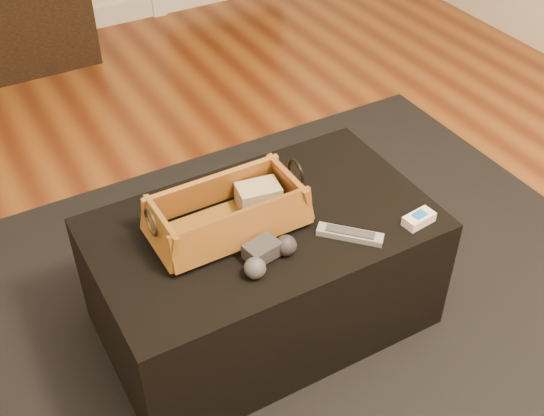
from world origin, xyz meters
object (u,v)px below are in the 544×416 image
ottoman (263,273)px  tv_remote (224,227)px  silver_remote (350,234)px  cream_gadget (419,219)px  wicker_basket (228,214)px  game_controller (267,254)px

ottoman → tv_remote: size_ratio=4.20×
silver_remote → cream_gadget: 0.21m
tv_remote → cream_gadget: bearing=-31.0°
ottoman → cream_gadget: size_ratio=10.02×
wicker_basket → game_controller: wicker_basket is taller
ottoman → silver_remote: (0.18, -0.18, 0.22)m
cream_gadget → wicker_basket: bearing=152.8°
game_controller → cream_gadget: size_ratio=1.91×
game_controller → silver_remote: 0.26m
silver_remote → cream_gadget: cream_gadget is taller
ottoman → wicker_basket: 0.28m
silver_remote → tv_remote: bearing=148.5°
ottoman → wicker_basket: (-0.10, 0.03, 0.26)m
ottoman → cream_gadget: (0.39, -0.23, 0.23)m
game_controller → cream_gadget: bearing=-9.2°
game_controller → cream_gadget: (0.46, -0.07, -0.01)m
wicker_basket → tv_remote: bearing=-142.8°
tv_remote → wicker_basket: size_ratio=0.52×
cream_gadget → silver_remote: bearing=167.0°
wicker_basket → cream_gadget: bearing=-27.2°
wicker_basket → cream_gadget: (0.49, -0.25, -0.04)m
ottoman → cream_gadget: cream_gadget is taller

